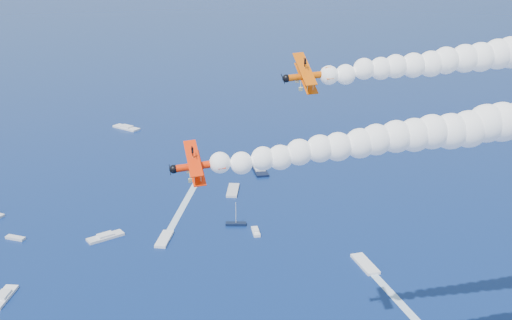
{
  "coord_description": "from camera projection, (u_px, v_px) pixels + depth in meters",
  "views": [
    {
      "loc": [
        2.13,
        -70.22,
        79.06
      ],
      "look_at": [
        4.07,
        13.61,
        48.39
      ],
      "focal_mm": 45.36,
      "sensor_mm": 36.0,
      "label": 1
    }
  ],
  "objects": [
    {
      "name": "biplane_lead",
      "position": [
        308.0,
        76.0,
        92.31
      ],
      "size": [
        8.45,
        10.3,
        8.05
      ],
      "primitive_type": null,
      "rotation": [
        -0.4,
        0.07,
        3.3
      ],
      "color": "#E25404"
    },
    {
      "name": "biplane_trail",
      "position": [
        198.0,
        166.0,
        82.15
      ],
      "size": [
        8.45,
        9.97,
        7.2
      ],
      "primitive_type": null,
      "rotation": [
        -0.27,
        0.07,
        3.31
      ],
      "color": "#FE2C05"
    },
    {
      "name": "smoke_trail_lead",
      "position": [
        472.0,
        57.0,
        95.87
      ],
      "size": [
        50.88,
        20.26,
        9.58
      ],
      "primitive_type": null,
      "rotation": [
        0.0,
        0.0,
        3.3
      ],
      "color": "white"
    },
    {
      "name": "smoke_trail_trail",
      "position": [
        385.0,
        140.0,
        85.99
      ],
      "size": [
        50.94,
        21.36,
        9.58
      ],
      "primitive_type": null,
      "rotation": [
        0.0,
        0.0,
        3.31
      ],
      "color": "white"
    },
    {
      "name": "spectator_boats",
      "position": [
        250.0,
        210.0,
        188.83
      ],
      "size": [
        224.51,
        157.23,
        0.7
      ],
      "color": "white",
      "rests_on": "ground"
    },
    {
      "name": "boat_wakes",
      "position": [
        153.0,
        233.0,
        175.61
      ],
      "size": [
        152.65,
        98.86,
        0.04
      ],
      "color": "white",
      "rests_on": "ground"
    }
  ]
}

